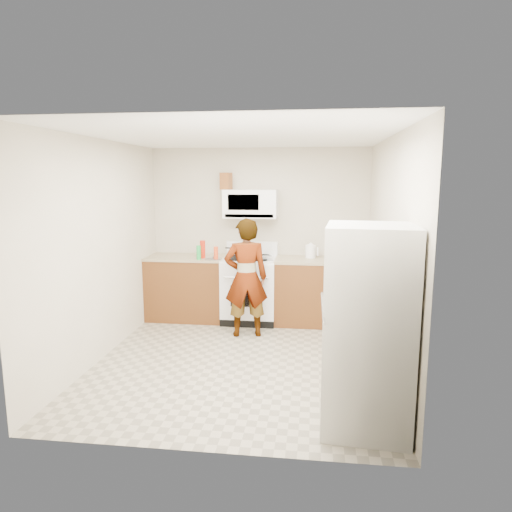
% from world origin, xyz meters
% --- Properties ---
extents(floor, '(3.60, 3.60, 0.00)m').
position_xyz_m(floor, '(0.00, 0.00, 0.00)').
color(floor, gray).
rests_on(floor, ground).
extents(back_wall, '(3.20, 0.02, 2.50)m').
position_xyz_m(back_wall, '(0.00, 1.79, 1.25)').
color(back_wall, beige).
rests_on(back_wall, floor).
extents(right_wall, '(0.02, 3.60, 2.50)m').
position_xyz_m(right_wall, '(1.59, 0.00, 1.25)').
color(right_wall, beige).
rests_on(right_wall, floor).
extents(cabinet_left, '(1.12, 0.62, 0.90)m').
position_xyz_m(cabinet_left, '(-1.04, 1.49, 0.45)').
color(cabinet_left, brown).
rests_on(cabinet_left, floor).
extents(counter_left, '(1.14, 0.64, 0.03)m').
position_xyz_m(counter_left, '(-1.04, 1.49, 0.92)').
color(counter_left, tan).
rests_on(counter_left, cabinet_left).
extents(cabinet_right, '(0.80, 0.62, 0.90)m').
position_xyz_m(cabinet_right, '(0.68, 1.49, 0.45)').
color(cabinet_right, brown).
rests_on(cabinet_right, floor).
extents(counter_right, '(0.82, 0.64, 0.03)m').
position_xyz_m(counter_right, '(0.68, 1.49, 0.92)').
color(counter_right, tan).
rests_on(counter_right, cabinet_right).
extents(gas_range, '(0.76, 0.65, 1.13)m').
position_xyz_m(gas_range, '(-0.10, 1.48, 0.49)').
color(gas_range, white).
rests_on(gas_range, floor).
extents(microwave, '(0.76, 0.38, 0.40)m').
position_xyz_m(microwave, '(-0.10, 1.61, 1.70)').
color(microwave, white).
rests_on(microwave, back_wall).
extents(person, '(0.64, 0.49, 1.56)m').
position_xyz_m(person, '(-0.06, 0.85, 0.78)').
color(person, tan).
rests_on(person, floor).
extents(fridge, '(0.75, 0.75, 1.70)m').
position_xyz_m(fridge, '(1.26, -1.25, 0.85)').
color(fridge, beige).
rests_on(fridge, floor).
extents(kettle, '(0.17, 0.17, 0.18)m').
position_xyz_m(kettle, '(0.77, 1.60, 1.03)').
color(kettle, white).
rests_on(kettle, counter_right).
extents(jug, '(0.17, 0.17, 0.24)m').
position_xyz_m(jug, '(-0.46, 1.64, 2.02)').
color(jug, brown).
rests_on(jug, microwave).
extents(saucepan, '(0.28, 0.28, 0.12)m').
position_xyz_m(saucepan, '(-0.24, 1.61, 1.01)').
color(saucepan, '#B9BABE').
rests_on(saucepan, gas_range).
extents(tray, '(0.28, 0.22, 0.05)m').
position_xyz_m(tray, '(0.12, 1.36, 0.96)').
color(tray, silver).
rests_on(tray, gas_range).
extents(bottle_spray, '(0.09, 0.09, 0.25)m').
position_xyz_m(bottle_spray, '(-0.76, 1.38, 1.06)').
color(bottle_spray, red).
rests_on(bottle_spray, counter_left).
extents(bottle_hot_sauce, '(0.07, 0.07, 0.18)m').
position_xyz_m(bottle_hot_sauce, '(-0.55, 1.28, 1.03)').
color(bottle_hot_sauce, red).
rests_on(bottle_hot_sauce, counter_left).
extents(bottle_green_cap, '(0.06, 0.06, 0.20)m').
position_xyz_m(bottle_green_cap, '(-0.79, 1.25, 1.03)').
color(bottle_green_cap, green).
rests_on(bottle_green_cap, counter_left).
extents(pot_lid, '(0.30, 0.30, 0.01)m').
position_xyz_m(pot_lid, '(-0.59, 1.30, 0.94)').
color(pot_lid, silver).
rests_on(pot_lid, counter_left).
extents(broom, '(0.16, 0.30, 1.43)m').
position_xyz_m(broom, '(1.56, 1.02, 0.73)').
color(broom, white).
rests_on(broom, floor).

